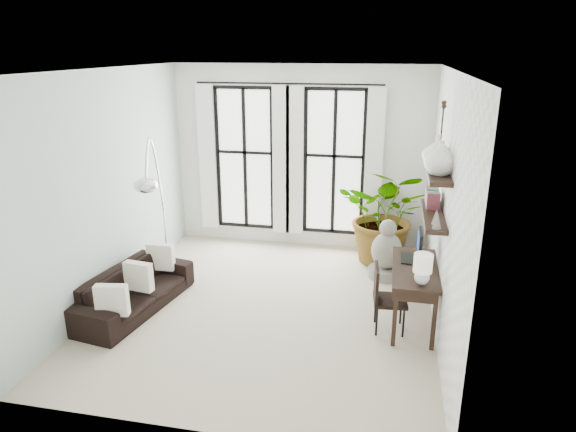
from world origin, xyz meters
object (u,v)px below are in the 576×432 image
(plant, at_px, (386,215))
(buddha, at_px, (386,253))
(desk_chair, at_px, (384,294))
(arc_lamp, at_px, (153,173))
(desk, at_px, (415,273))
(sofa, at_px, (133,290))

(plant, xyz_separation_m, buddha, (0.04, -0.64, -0.42))
(desk_chair, height_order, arc_lamp, arc_lamp)
(buddha, bearing_deg, desk, -75.59)
(plant, bearing_deg, arc_lamp, -152.30)
(desk_chair, bearing_deg, arc_lamp, 165.43)
(arc_lamp, bearing_deg, plant, 27.70)
(arc_lamp, height_order, buddha, arc_lamp)
(sofa, distance_m, buddha, 3.81)
(sofa, bearing_deg, plant, -45.14)
(desk, distance_m, desk_chair, 0.48)
(sofa, relative_size, arc_lamp, 0.84)
(desk, relative_size, buddha, 1.41)
(plant, distance_m, desk_chair, 2.27)
(desk, height_order, arc_lamp, arc_lamp)
(desk, xyz_separation_m, buddha, (-0.36, 1.41, -0.34))
(sofa, distance_m, arc_lamp, 1.65)
(sofa, height_order, desk_chair, desk_chair)
(desk, relative_size, arc_lamp, 0.58)
(buddha, bearing_deg, desk_chair, -90.06)
(plant, height_order, desk_chair, plant)
(desk_chair, xyz_separation_m, arc_lamp, (-3.28, 0.55, 1.28))
(plant, height_order, arc_lamp, arc_lamp)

